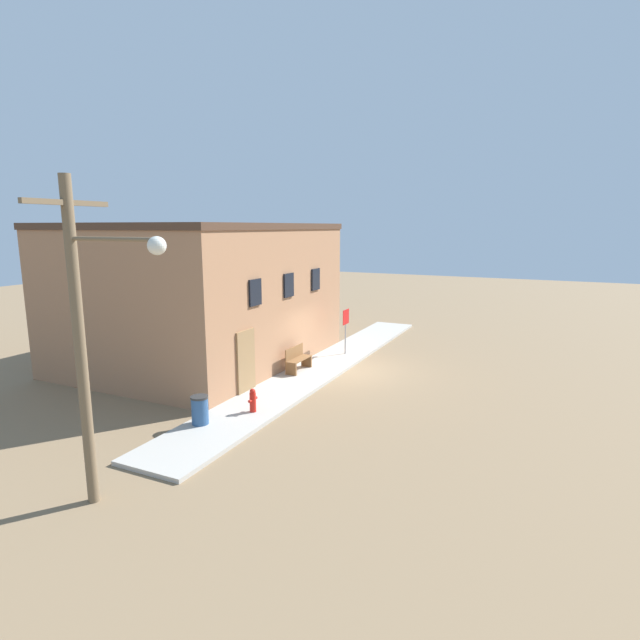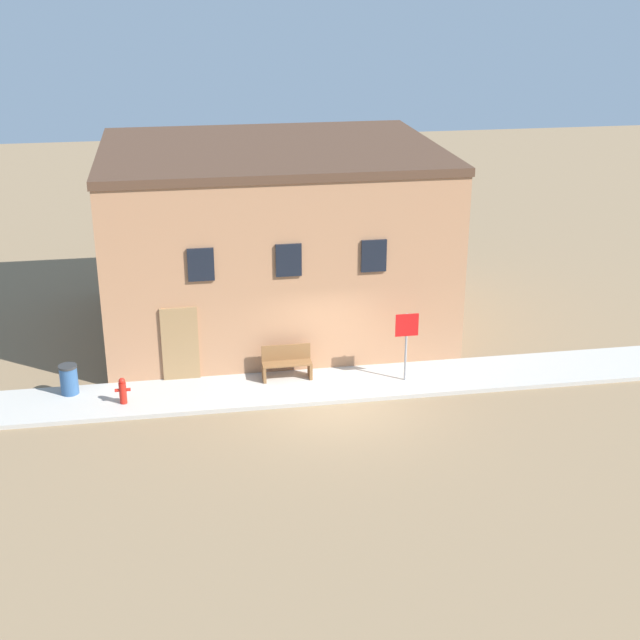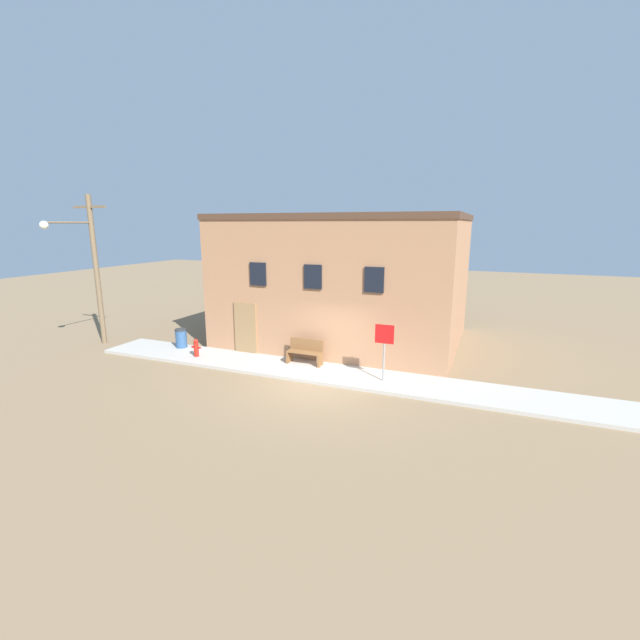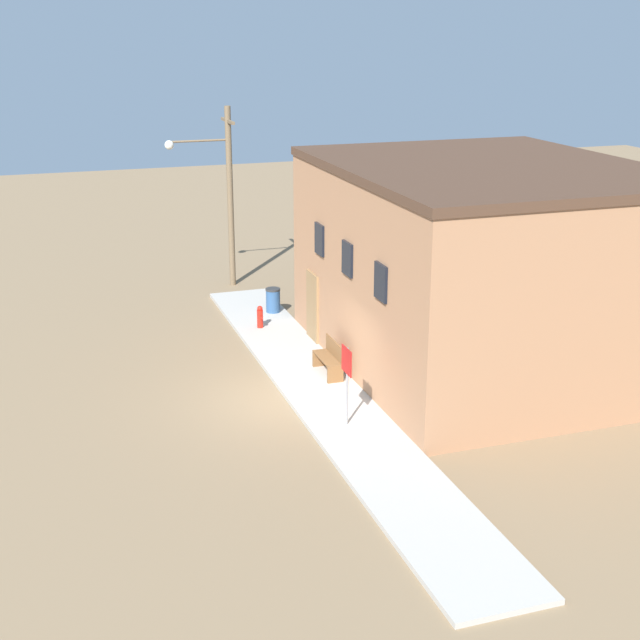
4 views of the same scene
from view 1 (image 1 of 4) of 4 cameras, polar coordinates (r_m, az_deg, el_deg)
ground_plane at (r=19.65m, az=3.08°, el=-5.83°), size 80.00×80.00×0.00m
sidewalk at (r=20.03m, az=0.36°, el=-5.32°), size 19.35×2.05×0.12m
brick_building at (r=21.27m, az=-13.20°, el=3.02°), size 10.11×8.17×5.69m
fire_hydrant at (r=15.18m, az=-7.69°, el=-9.07°), size 0.40×0.19×0.72m
stop_sign at (r=21.49m, az=2.96°, el=-0.36°), size 0.64×0.06×1.95m
bench at (r=19.16m, az=-2.58°, el=-4.51°), size 1.35×0.44×0.93m
trash_bin at (r=14.55m, az=-13.56°, el=-9.96°), size 0.49×0.49×0.81m
utility_pole at (r=10.52m, az=-25.15°, el=-1.00°), size 1.80×2.38×6.53m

